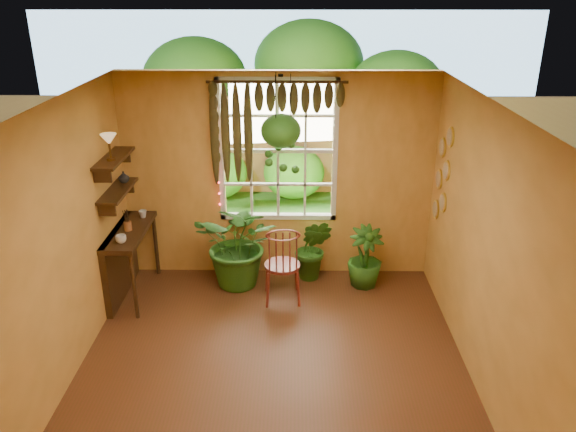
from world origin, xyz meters
name	(u,v)px	position (x,y,z in m)	size (l,w,h in m)	color
floor	(272,376)	(0.00, 0.00, 0.00)	(4.50, 4.50, 0.00)	#5A2D19
ceiling	(269,110)	(0.00, 0.00, 2.70)	(4.50, 4.50, 0.00)	silver
wall_back	(278,178)	(0.00, 2.25, 1.35)	(4.00, 4.00, 0.00)	#E2A64D
wall_left	(54,255)	(-2.00, 0.00, 1.35)	(4.50, 4.50, 0.00)	#E2A64D
wall_right	(489,258)	(2.00, 0.00, 1.35)	(4.50, 4.50, 0.00)	#E2A64D
window	(278,151)	(0.00, 2.28, 1.70)	(1.52, 0.10, 1.86)	silver
valance_vine	(270,107)	(-0.08, 2.16, 2.28)	(1.70, 0.12, 1.10)	#3C2610
string_lights	(217,149)	(-0.76, 2.19, 1.75)	(0.03, 0.03, 1.54)	#FF2633
wall_plates	(442,175)	(1.98, 1.79, 1.55)	(0.04, 0.32, 1.10)	#FFEDD0
counter_ledge	(123,255)	(-1.91, 1.60, 0.55)	(0.40, 1.20, 0.90)	#3C2610
shelf_lower	(118,191)	(-1.88, 1.60, 1.40)	(0.25, 0.90, 0.04)	#3C2610
shelf_upper	(114,158)	(-1.88, 1.60, 1.80)	(0.25, 0.90, 0.04)	#3C2610
backyard	(296,109)	(0.24, 6.87, 1.28)	(14.00, 10.00, 12.00)	#1E5A19
windsor_chair	(283,275)	(0.07, 1.48, 0.34)	(0.48, 0.50, 1.19)	maroon
potted_plant_left	(240,243)	(-0.47, 1.87, 0.59)	(1.07, 0.93, 1.19)	#1F4B14
potted_plant_mid	(313,249)	(0.46, 2.04, 0.44)	(0.48, 0.39, 0.88)	#1F4B14
potted_plant_right	(365,257)	(1.13, 1.87, 0.41)	(0.45, 0.45, 0.81)	#1F4B14
hanging_basket	(281,135)	(0.05, 2.02, 1.98)	(0.49, 0.49, 1.22)	black
cup_a	(121,239)	(-1.78, 1.22, 0.95)	(0.12, 0.12, 0.10)	silver
cup_b	(143,214)	(-1.72, 1.98, 0.95)	(0.10, 0.10, 0.09)	beige
brush_jar	(127,220)	(-1.80, 1.57, 1.03)	(0.09, 0.09, 0.33)	brown
shelf_vase	(124,177)	(-1.87, 1.85, 1.49)	(0.13, 0.13, 0.14)	#B2AD99
tiffany_lamp	(109,141)	(-1.86, 1.46, 2.04)	(0.18, 0.18, 0.30)	#573A19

